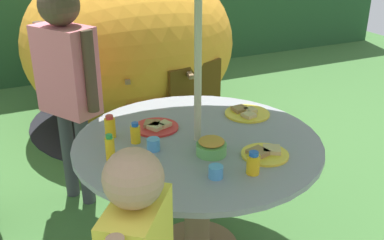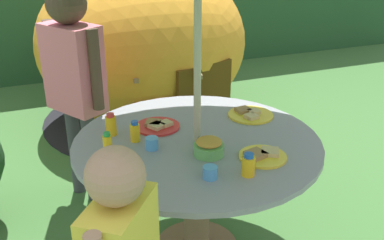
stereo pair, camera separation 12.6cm
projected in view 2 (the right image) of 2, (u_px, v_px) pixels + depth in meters
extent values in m
cylinder|color=brown|center=(197.00, 200.00, 2.43)|extent=(0.14, 0.14, 0.68)
cylinder|color=gray|center=(197.00, 142.00, 2.29)|extent=(1.26, 1.26, 0.03)
cylinder|color=#B7AD8C|center=(197.00, 68.00, 2.13)|extent=(0.04, 0.04, 2.16)
cylinder|color=brown|center=(139.00, 139.00, 3.37)|extent=(0.04, 0.04, 0.45)
cylinder|color=brown|center=(199.00, 133.00, 3.45)|extent=(0.04, 0.04, 0.45)
cylinder|color=brown|center=(135.00, 116.00, 3.76)|extent=(0.04, 0.04, 0.45)
cylinder|color=brown|center=(189.00, 112.00, 3.84)|extent=(0.04, 0.04, 0.45)
cube|color=brown|center=(165.00, 96.00, 3.51)|extent=(0.58, 0.56, 0.04)
cube|color=brown|center=(160.00, 53.00, 3.59)|extent=(0.50, 0.13, 0.53)
cube|color=brown|center=(134.00, 71.00, 3.38)|extent=(0.12, 0.47, 0.03)
cube|color=brown|center=(194.00, 68.00, 3.46)|extent=(0.12, 0.47, 0.03)
ellipsoid|color=orange|center=(142.00, 42.00, 4.00)|extent=(2.30, 2.25, 1.46)
cylinder|color=black|center=(146.00, 117.00, 4.29)|extent=(2.37, 2.37, 0.01)
cube|color=#4B310D|center=(205.00, 105.00, 3.51)|extent=(0.51, 0.18, 0.66)
cylinder|color=#3F3F47|center=(75.00, 150.00, 3.01)|extent=(0.09, 0.09, 0.63)
cylinder|color=#3F3F47|center=(91.00, 156.00, 2.93)|extent=(0.09, 0.09, 0.63)
cube|color=#EA727F|center=(73.00, 68.00, 2.73)|extent=(0.36, 0.42, 0.54)
cylinder|color=#4C3828|center=(52.00, 58.00, 2.83)|extent=(0.07, 0.07, 0.48)
cylinder|color=#4C3828|center=(95.00, 70.00, 2.61)|extent=(0.07, 0.07, 0.48)
sphere|color=#4C3828|center=(66.00, 3.00, 2.57)|extent=(0.24, 0.24, 0.24)
cylinder|color=tan|center=(140.00, 222.00, 1.61)|extent=(0.05, 0.05, 0.38)
sphere|color=tan|center=(115.00, 176.00, 1.35)|extent=(0.19, 0.19, 0.19)
cylinder|color=#66B259|center=(209.00, 149.00, 2.13)|extent=(0.15, 0.15, 0.05)
ellipsoid|color=gold|center=(209.00, 142.00, 2.11)|extent=(0.12, 0.12, 0.04)
cylinder|color=red|center=(158.00, 126.00, 2.42)|extent=(0.24, 0.24, 0.01)
cube|color=tan|center=(166.00, 123.00, 2.42)|extent=(0.08, 0.08, 0.02)
cube|color=#9E7547|center=(153.00, 123.00, 2.42)|extent=(0.11, 0.11, 0.02)
cube|color=tan|center=(157.00, 126.00, 2.39)|extent=(0.10, 0.10, 0.02)
cylinder|color=yellow|center=(251.00, 115.00, 2.56)|extent=(0.26, 0.26, 0.01)
cube|color=tan|center=(254.00, 112.00, 2.56)|extent=(0.06, 0.06, 0.02)
cube|color=#9E7547|center=(243.00, 110.00, 2.59)|extent=(0.08, 0.08, 0.02)
cube|color=tan|center=(252.00, 116.00, 2.50)|extent=(0.08, 0.08, 0.02)
cylinder|color=yellow|center=(263.00, 157.00, 2.11)|extent=(0.23, 0.23, 0.01)
cube|color=tan|center=(270.00, 152.00, 2.12)|extent=(0.11, 0.11, 0.02)
cube|color=#9E7547|center=(256.00, 154.00, 2.10)|extent=(0.10, 0.10, 0.02)
cylinder|color=yellow|center=(135.00, 133.00, 2.26)|extent=(0.05, 0.05, 0.09)
cylinder|color=blue|center=(135.00, 123.00, 2.23)|extent=(0.04, 0.04, 0.02)
cylinder|color=yellow|center=(108.00, 147.00, 2.09)|extent=(0.04, 0.04, 0.11)
cylinder|color=green|center=(107.00, 134.00, 2.06)|extent=(0.03, 0.03, 0.02)
cylinder|color=yellow|center=(111.00, 126.00, 2.32)|extent=(0.06, 0.06, 0.10)
cylinder|color=red|center=(110.00, 115.00, 2.29)|extent=(0.04, 0.04, 0.02)
cylinder|color=yellow|center=(130.00, 184.00, 1.80)|extent=(0.05, 0.05, 0.11)
cylinder|color=red|center=(129.00, 171.00, 1.77)|extent=(0.04, 0.04, 0.02)
cylinder|color=yellow|center=(248.00, 166.00, 1.95)|extent=(0.06, 0.06, 0.09)
cylinder|color=blue|center=(249.00, 155.00, 1.93)|extent=(0.04, 0.04, 0.02)
cylinder|color=#4C99D8|center=(152.00, 143.00, 2.18)|extent=(0.06, 0.06, 0.06)
cylinder|color=#4C99D8|center=(210.00, 172.00, 1.93)|extent=(0.06, 0.06, 0.06)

